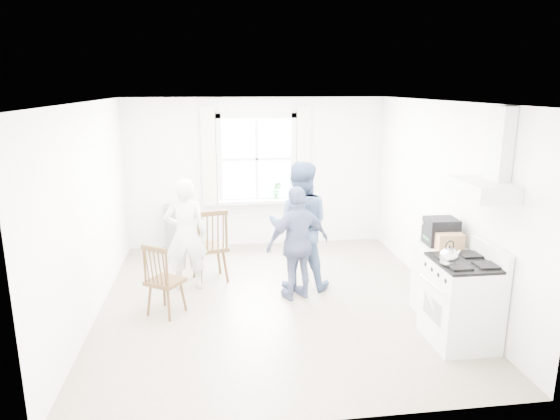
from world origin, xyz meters
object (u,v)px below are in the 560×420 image
object	(u,v)px
person_mid	(299,226)
low_cabinet	(439,280)
stereo_stack	(441,231)
person_right	(298,243)
person_left	(186,235)
windsor_chair_b	(159,273)
windsor_chair_a	(211,238)
gas_stove	(461,301)

from	to	relation	value
person_mid	low_cabinet	bearing A→B (deg)	157.68
stereo_stack	person_right	size ratio (longest dim) A/B	0.25
stereo_stack	person_left	size ratio (longest dim) A/B	0.24
windsor_chair_b	person_mid	bearing A→B (deg)	21.16
low_cabinet	windsor_chair_a	bearing A→B (deg)	153.34
person_left	person_right	world-z (taller)	person_left
person_mid	person_left	bearing A→B (deg)	6.86
person_left	person_right	xyz separation A→B (m)	(1.48, -0.52, -0.02)
windsor_chair_a	windsor_chair_b	xyz separation A→B (m)	(-0.63, -1.02, -0.10)
person_left	person_mid	world-z (taller)	person_mid
windsor_chair_b	gas_stove	bearing A→B (deg)	-17.79
windsor_chair_a	person_mid	bearing A→B (deg)	-14.21
person_mid	person_right	xyz separation A→B (m)	(-0.08, -0.37, -0.13)
stereo_stack	person_left	bearing A→B (deg)	159.09
gas_stove	person_mid	xyz separation A→B (m)	(-1.50, 1.79, 0.42)
gas_stove	low_cabinet	bearing A→B (deg)	84.32
stereo_stack	person_mid	world-z (taller)	person_mid
low_cabinet	windsor_chair_b	xyz separation A→B (m)	(-3.42, 0.38, 0.12)
gas_stove	person_mid	world-z (taller)	person_mid
windsor_chair_a	person_left	size ratio (longest dim) A/B	0.70
windsor_chair_a	person_left	distance (m)	0.40
low_cabinet	person_right	distance (m)	1.83
person_left	windsor_chair_b	bearing A→B (deg)	69.28
person_right	person_mid	bearing A→B (deg)	-120.80
stereo_stack	windsor_chair_a	distance (m)	3.12
windsor_chair_a	person_mid	world-z (taller)	person_mid
stereo_stack	person_mid	bearing A→B (deg)	146.36
gas_stove	stereo_stack	size ratio (longest dim) A/B	2.97
gas_stove	low_cabinet	distance (m)	0.70
low_cabinet	stereo_stack	size ratio (longest dim) A/B	2.38
windsor_chair_a	person_right	size ratio (longest dim) A/B	0.72
low_cabinet	person_left	bearing A→B (deg)	158.35
windsor_chair_a	windsor_chair_b	size ratio (longest dim) A/B	1.18
windsor_chair_a	person_mid	size ratio (longest dim) A/B	0.61
person_left	person_right	size ratio (longest dim) A/B	1.03
low_cabinet	person_mid	bearing A→B (deg)	145.23
low_cabinet	gas_stove	bearing A→B (deg)	-95.68
stereo_stack	windsor_chair_b	xyz separation A→B (m)	(-3.42, 0.33, -0.49)
gas_stove	person_left	size ratio (longest dim) A/B	0.71
person_left	windsor_chair_a	bearing A→B (deg)	-158.72
windsor_chair_a	person_right	world-z (taller)	person_right
person_left	low_cabinet	bearing A→B (deg)	155.77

